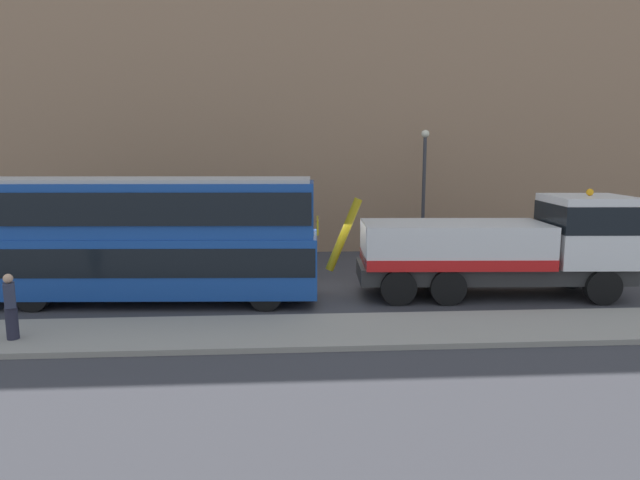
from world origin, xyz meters
The scene contains 7 objects.
ground_plane centered at (0.00, 0.00, 0.00)m, with size 120.00×120.00×0.00m, color #38383D.
near_kerb centered at (0.00, -4.20, 0.07)m, with size 60.00×2.80×0.15m, color gray.
building_facade centered at (0.00, 8.70, 8.07)m, with size 60.00×1.50×16.00m.
recovery_tow_truck centered at (5.70, -0.59, 1.76)m, with size 10.20×3.12×3.67m.
double_decker_bus centered at (-6.21, -0.57, 2.23)m, with size 11.14×3.14×4.06m.
pedestrian_onlooker centered at (-8.77, -4.51, 0.99)m, with size 0.40×0.47×1.71m.
street_lamp centered at (4.62, 6.51, 3.47)m, with size 0.36×0.36×5.83m.
Camera 1 is at (-1.79, -18.80, 4.97)m, focal length 31.46 mm.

